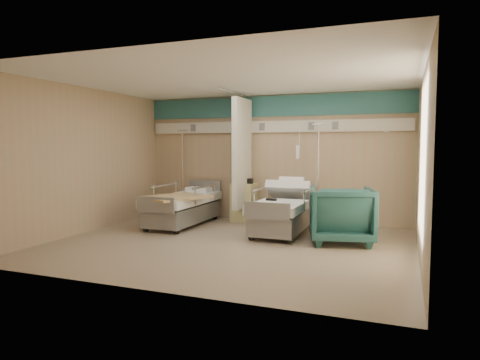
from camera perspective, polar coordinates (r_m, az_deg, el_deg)
name	(u,v)px	position (r m, az deg, el deg)	size (l,w,h in m)	color
ground	(229,244)	(7.39, -1.46, -8.56)	(6.00, 5.00, 0.00)	#8A725F
room_walls	(233,135)	(7.45, -0.96, 5.99)	(6.04, 5.04, 2.82)	tan
bed_right	(283,216)	(8.35, 5.79, -4.85)	(1.00, 2.16, 0.63)	white
bed_left	(183,210)	(9.16, -7.64, -4.02)	(1.00, 2.16, 0.63)	white
bedside_cabinet	(244,202)	(9.53, 0.53, -2.99)	(0.50, 0.48, 0.85)	#CEC481
visitor_armchair	(341,215)	(7.64, 13.35, -4.50)	(1.05, 1.08, 0.98)	#1F4E4C
waffle_blanket	(343,185)	(7.56, 13.52, -0.59)	(0.60, 0.53, 0.07)	white
iv_stand_right	(317,206)	(9.04, 10.28, -3.39)	(0.38, 0.38, 2.14)	silver
iv_stand_left	(183,199)	(10.15, -7.61, -2.59)	(0.37, 0.37, 2.05)	silver
call_remote	(271,199)	(8.23, 4.19, -2.61)	(0.19, 0.09, 0.04)	black
tan_blanket	(175,197)	(8.68, -8.64, -2.28)	(0.98, 1.23, 0.04)	tan
toiletry_bag	(248,181)	(9.40, 1.08, -0.14)	(0.21, 0.13, 0.11)	black
white_cup	(238,180)	(9.57, -0.33, -0.03)	(0.08, 0.08, 0.12)	white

